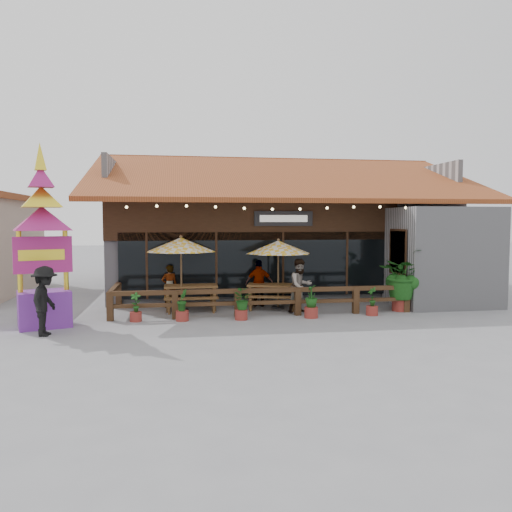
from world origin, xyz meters
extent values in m
plane|color=gray|center=(0.00, 0.00, 0.00)|extent=(100.00, 100.00, 0.00)
cube|color=#9F9EA3|center=(0.00, 7.00, 2.00)|extent=(14.00, 10.00, 4.00)
cube|color=#361F11|center=(-1.50, 1.92, 3.20)|extent=(11.00, 0.16, 1.60)
cube|color=black|center=(-1.50, 1.90, 1.50)|extent=(10.00, 0.12, 2.40)
cube|color=#FFD672|center=(-1.50, 2.10, 1.50)|extent=(9.80, 0.05, 2.20)
cube|color=#9F9EA3|center=(5.25, 0.65, 1.80)|extent=(3.50, 2.70, 3.60)
cube|color=red|center=(3.44, 0.50, 2.00)|extent=(0.06, 1.20, 1.50)
cube|color=#361F11|center=(3.43, 0.50, 2.00)|extent=(0.04, 1.34, 1.64)
cube|color=#964622|center=(0.00, 3.50, 4.90)|extent=(15.50, 7.05, 2.37)
cube|color=#964622|center=(0.00, 10.50, 4.90)|extent=(15.50, 7.05, 2.37)
cube|color=#964622|center=(0.00, 7.00, 6.02)|extent=(15.50, 0.30, 0.12)
cube|color=#9F9EA3|center=(-7.00, 7.00, 4.70)|extent=(0.20, 9.00, 1.80)
cube|color=#9F9EA3|center=(7.00, 7.00, 4.70)|extent=(0.20, 9.00, 1.80)
cube|color=black|center=(-0.50, 1.80, 3.20)|extent=(2.20, 0.10, 0.55)
cube|color=silver|center=(-0.50, 1.74, 3.20)|extent=(1.80, 0.02, 0.25)
cube|color=#361F11|center=(-5.50, 1.86, 1.50)|extent=(0.08, 0.08, 2.40)
cube|color=#361F11|center=(-3.00, 1.86, 1.50)|extent=(0.08, 0.08, 2.40)
cube|color=#361F11|center=(-0.50, 1.86, 1.50)|extent=(0.08, 0.08, 2.40)
cube|color=#361F11|center=(2.00, 1.86, 1.50)|extent=(0.08, 0.08, 2.40)
sphere|color=#FFE08C|center=(-6.00, 0.08, 3.55)|extent=(0.09, 0.09, 0.09)
sphere|color=#FFE08C|center=(-5.05, 0.08, 3.59)|extent=(0.09, 0.09, 0.09)
sphere|color=#FFE08C|center=(-4.10, 0.08, 3.60)|extent=(0.09, 0.09, 0.09)
sphere|color=#FFE08C|center=(-3.15, 0.08, 3.57)|extent=(0.09, 0.09, 0.09)
sphere|color=#FFE08C|center=(-2.20, 0.08, 3.53)|extent=(0.09, 0.09, 0.09)
sphere|color=#FFE08C|center=(-1.25, 0.08, 3.50)|extent=(0.09, 0.09, 0.09)
sphere|color=#FFE08C|center=(-0.30, 0.08, 3.51)|extent=(0.09, 0.09, 0.09)
sphere|color=#FFE08C|center=(0.65, 0.08, 3.55)|extent=(0.09, 0.09, 0.09)
sphere|color=#FFE08C|center=(1.60, 0.08, 3.59)|extent=(0.09, 0.09, 0.09)
sphere|color=#FFE08C|center=(2.55, 0.08, 3.60)|extent=(0.09, 0.09, 0.09)
sphere|color=#FFE08C|center=(3.50, 0.08, 3.57)|extent=(0.09, 0.09, 0.09)
cube|color=#452F18|center=(-6.50, -0.50, 0.45)|extent=(0.20, 0.20, 0.90)
cube|color=#452F18|center=(-4.50, -0.50, 0.45)|extent=(0.20, 0.20, 0.90)
cube|color=#452F18|center=(-2.50, -0.50, 0.45)|extent=(0.20, 0.20, 0.90)
cube|color=#452F18|center=(-0.50, -0.50, 0.45)|extent=(0.20, 0.20, 0.90)
cube|color=#452F18|center=(1.50, -0.50, 0.45)|extent=(0.20, 0.20, 0.90)
cube|color=#452F18|center=(3.30, -0.50, 0.45)|extent=(0.20, 0.20, 0.90)
cube|color=#452F18|center=(-1.60, -0.50, 0.85)|extent=(9.80, 0.16, 0.14)
cube|color=#452F18|center=(-1.60, -0.50, 0.45)|extent=(9.80, 0.12, 0.12)
cube|color=#452F18|center=(-6.50, 0.75, 0.85)|extent=(0.16, 2.50, 0.14)
cube|color=#452F18|center=(-6.50, 1.90, 0.45)|extent=(0.20, 0.20, 0.90)
cylinder|color=brown|center=(-4.28, 0.85, 1.23)|extent=(0.06, 0.06, 2.47)
cone|color=yellow|center=(-4.28, 0.85, 2.30)|extent=(3.17, 3.17, 0.48)
sphere|color=brown|center=(-4.28, 0.85, 2.57)|extent=(0.11, 0.11, 0.11)
cylinder|color=black|center=(-4.28, 0.85, 0.03)|extent=(0.47, 0.47, 0.06)
cylinder|color=brown|center=(-0.88, 0.87, 1.17)|extent=(0.06, 0.06, 2.34)
cone|color=yellow|center=(-0.88, 0.87, 2.19)|extent=(2.49, 2.49, 0.46)
sphere|color=brown|center=(-0.88, 0.87, 2.44)|extent=(0.10, 0.10, 0.10)
cylinder|color=black|center=(-0.88, 0.87, 0.03)|extent=(0.45, 0.45, 0.06)
cube|color=brown|center=(-3.96, 1.02, 0.85)|extent=(1.83, 0.87, 0.07)
cube|color=brown|center=(-4.76, 1.02, 0.42)|extent=(0.10, 0.80, 0.85)
cube|color=brown|center=(-3.16, 1.01, 0.42)|extent=(0.10, 0.80, 0.85)
cube|color=brown|center=(-3.96, 0.39, 0.50)|extent=(1.83, 0.33, 0.06)
cube|color=brown|center=(-3.95, 1.65, 0.50)|extent=(1.83, 0.33, 0.06)
cube|color=brown|center=(-1.06, 0.94, 0.83)|extent=(1.95, 1.27, 0.07)
cube|color=brown|center=(-1.81, 1.14, 0.41)|extent=(0.29, 0.78, 0.83)
cube|color=brown|center=(-0.30, 0.74, 0.41)|extent=(0.29, 0.78, 0.83)
cube|color=brown|center=(-1.21, 0.35, 0.49)|extent=(1.81, 0.76, 0.06)
cube|color=brown|center=(-0.90, 1.54, 0.49)|extent=(1.81, 0.76, 0.06)
cube|color=#722A9A|center=(-8.28, -1.11, 0.53)|extent=(1.69, 1.47, 1.06)
cube|color=#A51E6D|center=(-8.28, -1.11, 2.13)|extent=(1.58, 0.73, 1.06)
cube|color=yellow|center=(-8.28, -1.24, 2.13)|extent=(1.18, 0.43, 0.31)
cylinder|color=yellow|center=(-8.90, -1.11, 1.95)|extent=(0.14, 0.14, 1.77)
cylinder|color=yellow|center=(-7.66, -1.11, 1.95)|extent=(0.14, 0.14, 1.77)
pyramid|color=#A51E6D|center=(-8.28, -1.11, 3.55)|extent=(2.70, 2.70, 0.71)
pyramid|color=yellow|center=(-8.28, -1.11, 4.12)|extent=(1.92, 1.92, 0.62)
pyramid|color=#A51E6D|center=(-8.28, -1.11, 4.70)|extent=(1.24, 1.24, 0.62)
pyramid|color=yellow|center=(-8.28, -1.11, 5.36)|extent=(0.56, 0.56, 0.80)
cylinder|color=maroon|center=(3.21, -0.27, 0.21)|extent=(0.57, 0.57, 0.42)
imported|color=#175016|center=(3.21, -0.27, 1.28)|extent=(2.03, 2.05, 1.72)
sphere|color=#175016|center=(3.35, -0.36, 0.96)|extent=(0.57, 0.57, 0.57)
sphere|color=#175016|center=(3.09, -0.14, 1.15)|extent=(0.50, 0.50, 0.50)
imported|color=#361F11|center=(-4.70, 1.60, 0.77)|extent=(0.62, 0.47, 1.55)
imported|color=#361F11|center=(-0.30, -0.06, 0.92)|extent=(1.09, 0.99, 1.83)
imported|color=#361F11|center=(-1.47, 1.41, 0.85)|extent=(1.05, 0.57, 1.70)
imported|color=black|center=(-7.96, -2.30, 0.95)|extent=(0.79, 1.27, 1.89)
cylinder|color=maroon|center=(-5.71, -0.72, 0.15)|extent=(0.37, 0.37, 0.30)
imported|color=#175016|center=(-5.71, -0.72, 0.60)|extent=(0.35, 0.27, 0.61)
cylinder|color=maroon|center=(-4.28, -0.86, 0.16)|extent=(0.40, 0.40, 0.32)
imported|color=#175016|center=(-4.28, -0.86, 0.65)|extent=(0.38, 0.43, 0.66)
cylinder|color=maroon|center=(-2.44, -0.97, 0.16)|extent=(0.40, 0.40, 0.32)
imported|color=#175016|center=(-2.44, -0.97, 0.65)|extent=(0.78, 0.77, 0.66)
cylinder|color=maroon|center=(-0.18, -1.01, 0.17)|extent=(0.44, 0.44, 0.35)
imported|color=#175016|center=(-0.18, -1.01, 0.71)|extent=(0.54, 0.54, 0.72)
cylinder|color=maroon|center=(1.92, -0.90, 0.15)|extent=(0.39, 0.39, 0.31)
imported|color=#175016|center=(1.92, -0.90, 0.63)|extent=(0.27, 0.37, 0.64)
camera|label=1|loc=(-4.41, -16.38, 3.10)|focal=35.00mm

